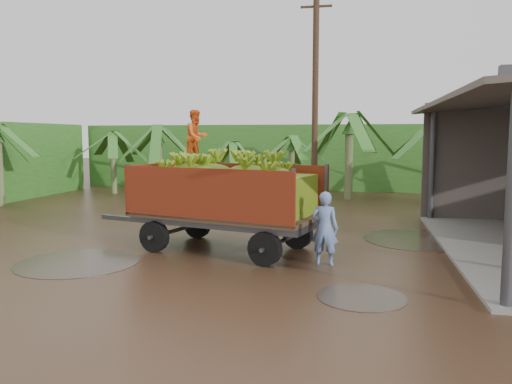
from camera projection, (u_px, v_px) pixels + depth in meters
ground at (250, 248)px, 13.21m from camera, size 100.00×100.00×0.00m
hedge_north at (275, 156)px, 28.98m from camera, size 22.00×3.00×3.60m
banana_trailer at (226, 195)px, 12.87m from camera, size 6.71×3.46×3.68m
man_blue at (325, 228)px, 11.45m from camera, size 0.66×0.47×1.71m
utility_pole at (315, 101)px, 19.40m from camera, size 1.20×0.24×8.52m
banana_plants at (153, 166)px, 19.88m from camera, size 23.76×20.93×4.17m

